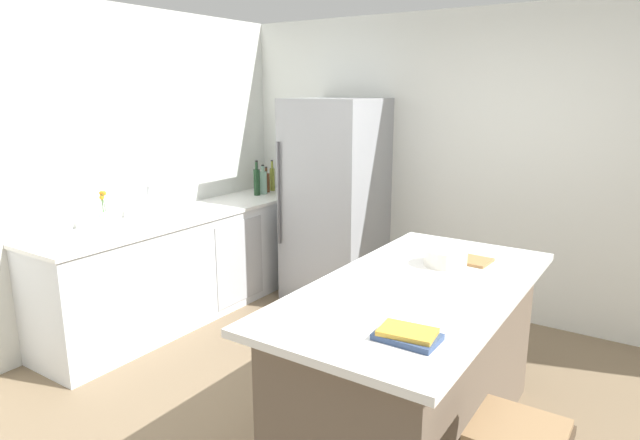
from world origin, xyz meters
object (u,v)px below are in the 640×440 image
object	(u,v)px
syrup_bottle	(266,182)
cookbook_stack	(407,335)
refrigerator	(335,201)
cutting_board	(461,258)
wine_bottle	(257,181)
kitchen_island	(415,364)
sink_faucet	(150,201)
gin_bottle	(263,182)
olive_oil_bottle	(272,178)
mixing_bowl	(446,257)
flower_vase	(104,219)

from	to	relation	value
syrup_bottle	cookbook_stack	world-z (taller)	syrup_bottle
refrigerator	cutting_board	xyz separation A→B (m)	(1.60, -1.11, 0.01)
wine_bottle	cutting_board	bearing A→B (deg)	-22.28
kitchen_island	cutting_board	world-z (taller)	cutting_board
sink_faucet	cutting_board	bearing A→B (deg)	6.40
syrup_bottle	gin_bottle	world-z (taller)	gin_bottle
olive_oil_bottle	cutting_board	world-z (taller)	olive_oil_bottle
wine_bottle	mixing_bowl	distance (m)	2.67
olive_oil_bottle	refrigerator	bearing A→B (deg)	-11.19
mixing_bowl	cutting_board	world-z (taller)	mixing_bowl
sink_faucet	cookbook_stack	xyz separation A→B (m)	(2.68, -0.90, -0.11)
wine_bottle	refrigerator	bearing A→B (deg)	7.59
flower_vase	refrigerator	bearing A→B (deg)	64.39
kitchen_island	flower_vase	world-z (taller)	flower_vase
sink_faucet	kitchen_island	bearing A→B (deg)	-6.18
mixing_bowl	flower_vase	bearing A→B (deg)	-166.96
cookbook_stack	gin_bottle	bearing A→B (deg)	139.17
flower_vase	kitchen_island	bearing A→B (deg)	4.04
cookbook_stack	cutting_board	world-z (taller)	cookbook_stack
sink_faucet	syrup_bottle	xyz separation A→B (m)	(0.01, 1.47, -0.05)
flower_vase	syrup_bottle	world-z (taller)	flower_vase
refrigerator	cookbook_stack	world-z (taller)	refrigerator
gin_bottle	cookbook_stack	bearing A→B (deg)	-40.83
refrigerator	sink_faucet	world-z (taller)	refrigerator
olive_oil_bottle	cutting_board	distance (m)	2.80
gin_bottle	wine_bottle	world-z (taller)	wine_bottle
gin_bottle	kitchen_island	bearing A→B (deg)	-34.32
wine_bottle	sink_faucet	bearing A→B (deg)	-91.96
wine_bottle	cookbook_stack	size ratio (longest dim) A/B	1.34
refrigerator	gin_bottle	size ratio (longest dim) A/B	6.34
sink_faucet	mixing_bowl	bearing A→B (deg)	2.95
kitchen_island	flower_vase	xyz separation A→B (m)	(-2.43, -0.17, 0.53)
refrigerator	wine_bottle	world-z (taller)	refrigerator
sink_faucet	cookbook_stack	bearing A→B (deg)	-18.53
sink_faucet	gin_bottle	world-z (taller)	sink_faucet
refrigerator	cookbook_stack	bearing A→B (deg)	-52.10
refrigerator	wine_bottle	xyz separation A→B (m)	(-0.85, -0.11, 0.12)
gin_bottle	cutting_board	distance (m)	2.68
cutting_board	refrigerator	bearing A→B (deg)	145.08
refrigerator	flower_vase	world-z (taller)	refrigerator
refrigerator	cutting_board	bearing A→B (deg)	-34.92
sink_faucet	refrigerator	bearing A→B (deg)	57.37
gin_bottle	mixing_bowl	bearing A→B (deg)	-27.49
olive_oil_bottle	mixing_bowl	size ratio (longest dim) A/B	1.28
olive_oil_bottle	mixing_bowl	xyz separation A→B (m)	(2.44, -1.44, -0.05)
olive_oil_bottle	mixing_bowl	distance (m)	2.83
syrup_bottle	gin_bottle	size ratio (longest dim) A/B	0.89
sink_faucet	syrup_bottle	world-z (taller)	sink_faucet
sink_faucet	gin_bottle	bearing A→B (deg)	88.12
wine_bottle	flower_vase	bearing A→B (deg)	-90.97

